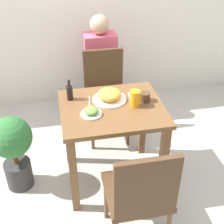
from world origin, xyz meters
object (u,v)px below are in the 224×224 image
Objects in this scene: chair_near at (140,193)px; drink_cup at (145,97)px; sauce_bottle at (70,92)px; potted_plant_left at (13,147)px; food_plate at (110,95)px; person_figure at (100,68)px; side_plate at (91,112)px; juice_glass at (135,99)px; chair_far at (105,90)px.

drink_cup is at bearing -107.64° from chair_near.
sauce_bottle is 0.26× the size of potted_plant_left.
food_plate is 0.99m from person_figure.
chair_near is 1.75m from person_figure.
sauce_bottle is at bearing 11.89° from potted_plant_left.
person_figure is at bearing -91.14° from chair_near.
potted_plant_left is 0.59× the size of person_figure.
juice_glass is (0.35, 0.06, 0.04)m from side_plate.
sauce_bottle reaches higher than juice_glass.
chair_near is at bearing -90.85° from chair_far.
chair_near is 1.30× the size of potted_plant_left.
chair_far is 0.84m from side_plate.
sauce_bottle is at bearing 166.57° from drink_cup.
potted_plant_left is at bearing 174.64° from juice_glass.
food_plate is at bearing 2.22° from potted_plant_left.
juice_glass is at bearing -81.28° from chair_far.
juice_glass is 0.53m from sauce_bottle.
sauce_bottle is at bearing -126.77° from chair_far.
side_plate is (-0.22, 0.61, 0.27)m from chair_near.
drink_cup reaches higher than potted_plant_left.
chair_near is 0.78× the size of person_figure.
chair_near reaches higher than food_plate.
drink_cup is at bearing -79.22° from person_figure.
chair_far reaches higher than potted_plant_left.
drink_cup is (0.23, 0.72, 0.28)m from chair_near.
drink_cup is (0.45, 0.11, 0.01)m from side_plate.
chair_near reaches higher than juice_glass.
drink_cup is at bearing -13.67° from food_plate.
person_figure reaches higher than potted_plant_left.
food_plate is 0.39× the size of potted_plant_left.
side_plate is at bearing -170.76° from juice_glass.
food_plate is 0.28m from drink_cup.
drink_cup is 0.46× the size of sauce_bottle.
chair_near is at bearing -107.64° from drink_cup.
chair_far reaches higher than drink_cup.
chair_far is 5.59× the size of side_plate.
food_plate is at bearing -86.74° from chair_near.
chair_far is at bearing -90.85° from chair_near.
juice_glass reaches higher than food_plate.
food_plate is 0.21m from juice_glass.
sauce_bottle is (-0.31, 0.07, 0.03)m from food_plate.
juice_glass is at bearing -150.39° from drink_cup.
juice_glass reaches higher than potted_plant_left.
juice_glass is (0.17, -0.12, 0.02)m from food_plate.
food_plate reaches higher than potted_plant_left.
chair_far is 3.32× the size of food_plate.
food_plate is (-0.07, -0.58, 0.28)m from chair_far.
chair_near is 1.15m from potted_plant_left.
chair_far is at bearing 72.33° from side_plate.
food_plate is 0.25m from side_plate.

